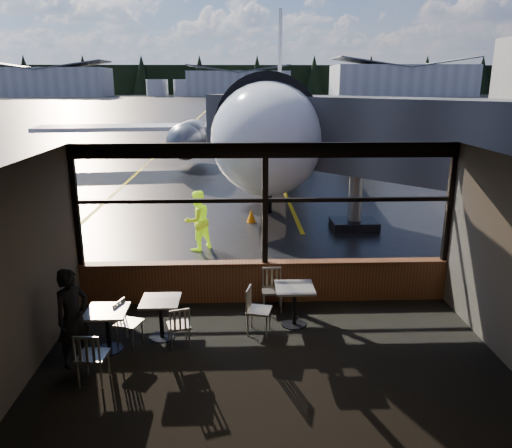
{
  "coord_description": "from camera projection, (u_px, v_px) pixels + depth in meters",
  "views": [
    {
      "loc": [
        -0.57,
        -10.2,
        4.67
      ],
      "look_at": [
        -0.16,
        1.0,
        1.5
      ],
      "focal_mm": 35.0,
      "sensor_mm": 36.0,
      "label": 1
    }
  ],
  "objects": [
    {
      "name": "mullion_right",
      "position": [
        450.0,
        203.0,
        10.64
      ],
      "size": [
        0.12,
        0.12,
        2.6
      ],
      "primitive_type": "cube",
      "color": "black",
      "rests_on": "ground"
    },
    {
      "name": "carpet_floor",
      "position": [
        274.0,
        377.0,
        8.21
      ],
      "size": [
        8.0,
        6.0,
        0.01
      ],
      "primitive_type": "cube",
      "color": "black",
      "rests_on": "ground"
    },
    {
      "name": "fuel_tank_b",
      "position": [
        184.0,
        88.0,
        184.57
      ],
      "size": [
        8.0,
        8.0,
        6.0
      ],
      "primitive_type": "cylinder",
      "color": "silver",
      "rests_on": "ground_plane"
    },
    {
      "name": "cafe_table_near",
      "position": [
        294.0,
        306.0,
        9.88
      ],
      "size": [
        0.75,
        0.75,
        0.83
      ],
      "primitive_type": null,
      "color": "gray",
      "rests_on": "carpet_floor"
    },
    {
      "name": "wall_left",
      "position": [
        14.0,
        282.0,
        7.6
      ],
      "size": [
        0.04,
        6.0,
        3.5
      ],
      "primitive_type": "cube",
      "color": "#524C42",
      "rests_on": "ground"
    },
    {
      "name": "ground_plane",
      "position": [
        239.0,
        102.0,
        126.48
      ],
      "size": [
        520.0,
        520.0,
        0.0
      ],
      "primitive_type": "plane",
      "color": "black",
      "rests_on": "ground"
    },
    {
      "name": "fuel_tank_a",
      "position": [
        157.0,
        88.0,
        184.21
      ],
      "size": [
        8.0,
        8.0,
        6.0
      ],
      "primitive_type": "cylinder",
      "color": "silver",
      "rests_on": "ground_plane"
    },
    {
      "name": "window_sill",
      "position": [
        265.0,
        282.0,
        10.98
      ],
      "size": [
        8.0,
        0.28,
        0.9
      ],
      "primitive_type": "cube",
      "color": "#562E1A",
      "rests_on": "ground"
    },
    {
      "name": "window_transom",
      "position": [
        265.0,
        200.0,
        10.48
      ],
      "size": [
        8.0,
        0.1,
        0.08
      ],
      "primitive_type": "cube",
      "color": "black",
      "rests_on": "ground"
    },
    {
      "name": "cafe_table_mid",
      "position": [
        161.0,
        319.0,
        9.39
      ],
      "size": [
        0.71,
        0.71,
        0.78
      ],
      "primitive_type": null,
      "color": "#A39C96",
      "rests_on": "carpet_floor"
    },
    {
      "name": "hangar_left",
      "position": [
        45.0,
        81.0,
        180.17
      ],
      "size": [
        45.0,
        18.0,
        11.0
      ],
      "primitive_type": null,
      "color": "silver",
      "rests_on": "ground_plane"
    },
    {
      "name": "passenger",
      "position": [
        73.0,
        318.0,
        8.38
      ],
      "size": [
        0.71,
        0.76,
        1.74
      ],
      "primitive_type": "imported",
      "rotation": [
        0.0,
        0.0,
        0.94
      ],
      "color": "black",
      "rests_on": "carpet_floor"
    },
    {
      "name": "cafe_table_left",
      "position": [
        108.0,
        331.0,
        8.94
      ],
      "size": [
        0.72,
        0.72,
        0.79
      ],
      "primitive_type": null,
      "color": "#A09B93",
      "rests_on": "carpet_floor"
    },
    {
      "name": "ground_crew",
      "position": [
        197.0,
        220.0,
        14.32
      ],
      "size": [
        1.07,
        1.06,
        1.74
      ],
      "primitive_type": "imported",
      "rotation": [
        0.0,
        0.0,
        3.88
      ],
      "color": "#BFF219",
      "rests_on": "ground_plane"
    },
    {
      "name": "airliner",
      "position": [
        276.0,
        71.0,
        28.62
      ],
      "size": [
        32.38,
        37.62,
        10.69
      ],
      "primitive_type": null,
      "rotation": [
        0.0,
        0.0,
        -0.1
      ],
      "color": "white",
      "rests_on": "ground_plane"
    },
    {
      "name": "window_header",
      "position": [
        265.0,
        150.0,
        10.19
      ],
      "size": [
        8.0,
        0.18,
        0.3
      ],
      "primitive_type": "cube",
      "color": "black",
      "rests_on": "ground"
    },
    {
      "name": "chair_near_w",
      "position": [
        259.0,
        311.0,
        9.55
      ],
      "size": [
        0.62,
        0.62,
        0.94
      ],
      "primitive_type": null,
      "rotation": [
        0.0,
        0.0,
        -1.81
      ],
      "color": "#ADA79C",
      "rests_on": "carpet_floor"
    },
    {
      "name": "fuel_tank_c",
      "position": [
        211.0,
        88.0,
        184.92
      ],
      "size": [
        8.0,
        8.0,
        6.0
      ],
      "primitive_type": "cylinder",
      "color": "silver",
      "rests_on": "ground_plane"
    },
    {
      "name": "chair_near_n",
      "position": [
        272.0,
        291.0,
        10.5
      ],
      "size": [
        0.51,
        0.51,
        0.92
      ],
      "primitive_type": null,
      "rotation": [
        0.0,
        0.0,
        3.14
      ],
      "color": "#B7B1A5",
      "rests_on": "carpet_floor"
    },
    {
      "name": "hangar_mid",
      "position": [
        238.0,
        82.0,
        187.62
      ],
      "size": [
        38.0,
        15.0,
        10.0
      ],
      "primitive_type": null,
      "color": "silver",
      "rests_on": "ground_plane"
    },
    {
      "name": "ceiling",
      "position": [
        277.0,
        167.0,
        7.26
      ],
      "size": [
        8.0,
        6.0,
        0.04
      ],
      "primitive_type": "cube",
      "color": "#38332D",
      "rests_on": "ground"
    },
    {
      "name": "treeline",
      "position": [
        238.0,
        80.0,
        211.38
      ],
      "size": [
        360.0,
        3.0,
        12.0
      ],
      "primitive_type": "cube",
      "color": "black",
      "rests_on": "ground_plane"
    },
    {
      "name": "mullion_left",
      "position": [
        76.0,
        207.0,
        10.36
      ],
      "size": [
        0.12,
        0.12,
        2.6
      ],
      "primitive_type": "cube",
      "color": "black",
      "rests_on": "ground"
    },
    {
      "name": "chair_mid_w",
      "position": [
        129.0,
        323.0,
        9.14
      ],
      "size": [
        0.6,
        0.6,
        0.86
      ],
      "primitive_type": null,
      "rotation": [
        0.0,
        0.0,
        -1.91
      ],
      "color": "#BBB6A9",
      "rests_on": "carpet_floor"
    },
    {
      "name": "chair_left_s",
      "position": [
        93.0,
        356.0,
        7.96
      ],
      "size": [
        0.56,
        0.56,
        0.94
      ],
      "primitive_type": null,
      "rotation": [
        0.0,
        0.0,
        -0.08
      ],
      "color": "#BCB8AA",
      "rests_on": "carpet_floor"
    },
    {
      "name": "cone_nose",
      "position": [
        251.0,
        216.0,
        17.33
      ],
      "size": [
        0.33,
        0.33,
        0.45
      ],
      "primitive_type": "cone",
      "color": "orange",
      "rests_on": "ground_plane"
    },
    {
      "name": "mullion_centre",
      "position": [
        265.0,
        205.0,
        10.5
      ],
      "size": [
        0.12,
        0.12,
        2.6
      ],
      "primitive_type": "cube",
      "color": "black",
      "rests_on": "ground"
    },
    {
      "name": "wall_back",
      "position": [
        299.0,
        395.0,
        4.86
      ],
      "size": [
        8.0,
        0.04,
        3.5
      ],
      "primitive_type": "cube",
      "color": "#524C42",
      "rests_on": "ground"
    },
    {
      "name": "hangar_right",
      "position": [
        402.0,
        79.0,
        182.76
      ],
      "size": [
        50.0,
        20.0,
        12.0
      ],
      "primitive_type": null,
      "color": "silver",
      "rests_on": "ground_plane"
    },
    {
      "name": "chair_mid_s",
      "position": [
        179.0,
        326.0,
        9.08
      ],
      "size": [
        0.56,
        0.56,
        0.83
      ],
      "primitive_type": null,
      "rotation": [
        0.0,
        0.0,
        0.28
      ],
      "color": "#B6B1A4",
      "rests_on": "carpet_floor"
    },
    {
      "name": "jet_bridge",
      "position": [
        368.0,
        158.0,
        15.87
      ],
      "size": [
        8.96,
        10.95,
        4.78
      ],
      "primitive_type": null,
      "color": "#2A2A2D",
      "rests_on": "ground_plane"
    }
  ]
}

